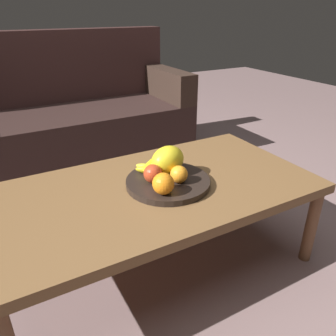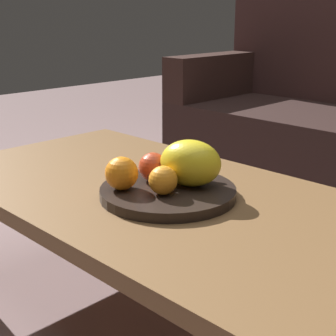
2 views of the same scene
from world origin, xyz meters
The scene contains 9 objects.
ground_plane centered at (0.00, 0.00, 0.00)m, with size 8.00×8.00×0.00m, color #7D6362.
coffee_table centered at (0.00, 0.00, 0.36)m, with size 1.30×0.68×0.40m.
couch centered at (-0.05, 1.30, 0.30)m, with size 1.70×0.70×0.90m.
fruit_bowl centered at (0.05, -0.01, 0.41)m, with size 0.34×0.34×0.03m, color black.
melon_large_front centered at (0.08, 0.04, 0.48)m, with size 0.15×0.12×0.12m, color yellow.
orange_front centered at (0.08, -0.06, 0.45)m, with size 0.07×0.07×0.07m, color orange.
orange_left centered at (-0.02, -0.10, 0.46)m, with size 0.08×0.08×0.08m, color orange.
apple_front centered at (-0.01, -0.01, 0.46)m, with size 0.07×0.07×0.07m, color #B6391D.
banana_bunch centered at (0.03, 0.06, 0.45)m, with size 0.16×0.15×0.06m.
Camera 1 is at (-0.52, -1.04, 1.04)m, focal length 35.55 mm.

